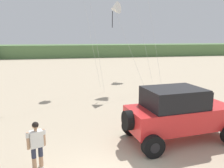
% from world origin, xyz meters
% --- Properties ---
extents(dune_ridge, '(90.00, 9.09, 2.65)m').
position_xyz_m(dune_ridge, '(-0.23, 47.38, 1.33)').
color(dune_ridge, '#567A47').
rests_on(dune_ridge, ground_plane).
extents(jeep, '(4.95, 2.78, 2.26)m').
position_xyz_m(jeep, '(3.40, 2.26, 1.20)').
color(jeep, red).
rests_on(jeep, ground_plane).
extents(person_watching, '(0.59, 0.41, 1.67)m').
position_xyz_m(person_watching, '(-2.16, 1.08, 0.94)').
color(person_watching, tan).
rests_on(person_watching, ground_plane).
extents(kite_green_box, '(2.92, 1.70, 6.81)m').
position_xyz_m(kite_green_box, '(2.62, 11.17, 6.35)').
color(kite_green_box, white).
rests_on(kite_green_box, ground_plane).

